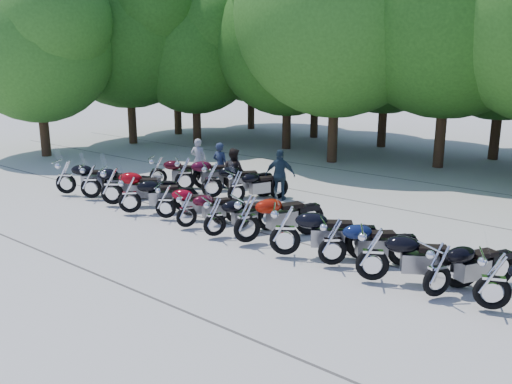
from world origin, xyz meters
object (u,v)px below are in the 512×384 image
Objects in this scene: motorcycle_17 at (236,186)px; motorcycle_9 at (333,241)px; motorcycle_2 at (112,185)px; motorcycle_3 at (130,194)px; motorcycle_12 at (494,279)px; rider_1 at (233,172)px; motorcycle_1 at (90,180)px; motorcycle_16 at (212,179)px; rider_0 at (198,160)px; motorcycle_5 at (186,209)px; motorcycle_14 at (158,170)px; motorcycle_4 at (165,200)px; motorcycle_10 at (373,253)px; motorcycle_7 at (247,218)px; motorcycle_15 at (185,173)px; motorcycle_11 at (438,268)px; motorcycle_0 at (65,176)px; rider_3 at (220,165)px; rider_2 at (280,175)px; motorcycle_8 at (285,229)px; motorcycle_6 at (215,216)px.

motorcycle_9 is at bearing 174.80° from motorcycle_17.
motorcycle_2 is 1.07× the size of motorcycle_3.
rider_1 is (-9.41, 3.46, 0.15)m from motorcycle_12.
motorcycle_1 is 0.96× the size of motorcycle_16.
rider_0 reaches higher than motorcycle_16.
motorcycle_14 reaches higher than motorcycle_5.
motorcycle_14 is at bearing 53.38° from motorcycle_12.
motorcycle_1 reaches higher than motorcycle_4.
motorcycle_9 is 0.97× the size of motorcycle_12.
motorcycle_9 is 1.12m from motorcycle_10.
rider_0 is at bearing -52.93° from motorcycle_1.
motorcycle_14 is at bearing 1.90° from motorcycle_7.
motorcycle_10 is 1.03× the size of motorcycle_12.
motorcycle_14 is at bearing 13.22° from rider_1.
motorcycle_2 reaches higher than motorcycle_15.
motorcycle_1 is 1.04× the size of motorcycle_9.
motorcycle_7 is 7.40m from rider_0.
rider_0 reaches higher than motorcycle_3.
motorcycle_1 is 1.08× the size of motorcycle_17.
motorcycle_11 is at bearing -133.41° from motorcycle_1.
motorcycle_5 is 3.85m from rider_1.
motorcycle_2 is at bearing -120.64° from motorcycle_0.
motorcycle_4 is 1.28× the size of rider_1.
motorcycle_2 is 4.11m from rider_3.
motorcycle_12 is at bearing 128.88° from rider_2.
motorcycle_7 is 1.26m from motorcycle_8.
motorcycle_10 is at bearing -139.32° from motorcycle_14.
rider_3 is at bearing -30.21° from rider_1.
motorcycle_9 is 1.04× the size of motorcycle_17.
motorcycle_11 is (9.26, 0.13, -0.01)m from motorcycle_3.
motorcycle_5 is 2.11m from motorcycle_7.
motorcycle_4 is at bearing 15.00° from motorcycle_5.
motorcycle_10 is at bearing -126.03° from motorcycle_4.
motorcycle_10 is (10.31, -0.26, 0.02)m from motorcycle_1.
motorcycle_2 is 3.89m from motorcycle_17.
motorcycle_3 is at bearing -178.30° from motorcycle_14.
motorcycle_14 is (-2.00, 2.82, -0.02)m from motorcycle_3.
rider_1 is at bearing 4.78° from motorcycle_11.
motorcycle_5 is at bearing 22.33° from motorcycle_6.
rider_1 is at bearing 31.28° from motorcycle_10.
motorcycle_6 is at bearing -179.20° from motorcycle_15.
rider_2 is (-3.22, 4.13, 0.13)m from motorcycle_8.
motorcycle_5 is 0.84× the size of motorcycle_15.
motorcycle_10 is 0.98× the size of motorcycle_15.
motorcycle_11 is at bearing -178.09° from motorcycle_17.
motorcycle_0 is 1.12× the size of motorcycle_17.
motorcycle_1 is at bearing 65.05° from motorcycle_12.
motorcycle_10 is at bearing -154.53° from motorcycle_6.
motorcycle_9 is (6.83, 0.25, -0.02)m from motorcycle_3.
motorcycle_1 is at bearing 14.89° from rider_2.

